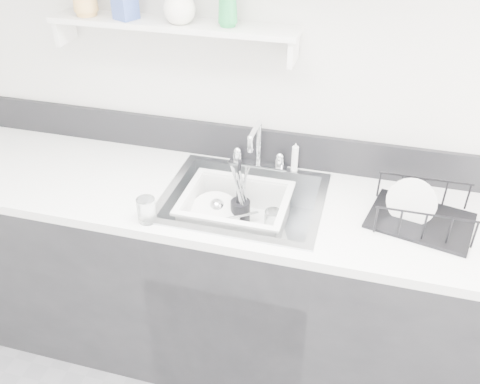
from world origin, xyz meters
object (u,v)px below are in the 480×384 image
(sink, at_px, (243,216))
(counter_run, at_px, (243,281))
(wash_tub, at_px, (236,213))
(dish_rack, at_px, (423,208))

(sink, bearing_deg, counter_run, 0.00)
(wash_tub, bearing_deg, sink, -2.38)
(wash_tub, bearing_deg, counter_run, -2.38)
(counter_run, relative_size, wash_tub, 7.44)
(wash_tub, distance_m, dish_rack, 0.73)
(wash_tub, bearing_deg, dish_rack, 1.59)
(counter_run, xyz_separation_m, dish_rack, (0.68, 0.02, 0.52))
(sink, xyz_separation_m, wash_tub, (-0.03, 0.00, 0.01))
(counter_run, bearing_deg, sink, 0.00)
(wash_tub, relative_size, dish_rack, 1.17)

